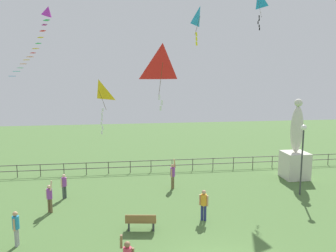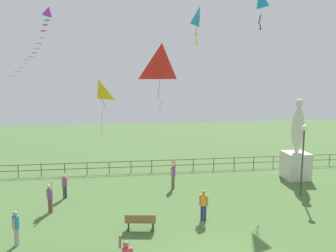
% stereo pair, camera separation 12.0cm
% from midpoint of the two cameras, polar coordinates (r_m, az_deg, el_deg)
% --- Properties ---
extents(statue_monument, '(1.70, 1.70, 5.83)m').
position_cam_midpoint_polar(statue_monument, '(26.19, 21.05, -4.45)').
color(statue_monument, beige).
rests_on(statue_monument, ground_plane).
extents(lamppost, '(0.36, 0.36, 4.49)m').
position_cam_midpoint_polar(lamppost, '(22.44, 22.13, -2.92)').
color(lamppost, '#38383D').
rests_on(lamppost, ground_plane).
extents(park_bench, '(1.54, 0.63, 0.85)m').
position_cam_midpoint_polar(park_bench, '(17.07, -4.47, -15.84)').
color(park_bench, olive).
rests_on(park_bench, ground_plane).
extents(person_0, '(0.30, 0.49, 1.61)m').
position_cam_midpoint_polar(person_0, '(16.90, -24.21, -15.17)').
color(person_0, '#99999E').
rests_on(person_0, ground_plane).
extents(person_1, '(0.44, 0.31, 1.65)m').
position_cam_midpoint_polar(person_1, '(17.97, 6.25, -12.88)').
color(person_1, navy).
rests_on(person_1, ground_plane).
extents(person_3, '(0.33, 0.37, 1.53)m').
position_cam_midpoint_polar(person_3, '(21.82, -17.00, -9.44)').
color(person_3, '#3F4C47').
rests_on(person_3, ground_plane).
extents(person_4, '(0.40, 0.46, 1.97)m').
position_cam_midpoint_polar(person_4, '(22.51, 1.02, -8.19)').
color(person_4, brown).
rests_on(person_4, ground_plane).
extents(person_6, '(0.43, 0.40, 1.86)m').
position_cam_midpoint_polar(person_6, '(19.94, -19.25, -11.15)').
color(person_6, brown).
rests_on(person_6, ground_plane).
extents(kite_1, '(1.27, 0.93, 2.63)m').
position_cam_midpoint_polar(kite_1, '(13.40, -0.77, 10.54)').
color(kite_1, red).
extents(kite_2, '(0.75, 1.01, 1.87)m').
position_cam_midpoint_polar(kite_2, '(17.22, 5.64, 17.96)').
color(kite_2, '#198CD1').
extents(kite_3, '(1.01, 1.12, 2.68)m').
position_cam_midpoint_polar(kite_3, '(16.65, -11.46, 5.62)').
color(kite_3, yellow).
extents(streamer_kite, '(4.59, 6.17, 4.14)m').
position_cam_midpoint_polar(streamer_kite, '(22.30, -20.10, 16.47)').
color(streamer_kite, '#B22DB2').
extents(waterfront_railing, '(36.05, 0.06, 0.95)m').
position_cam_midpoint_polar(waterfront_railing, '(26.42, -0.34, -6.40)').
color(waterfront_railing, '#4C4742').
rests_on(waterfront_railing, ground_plane).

